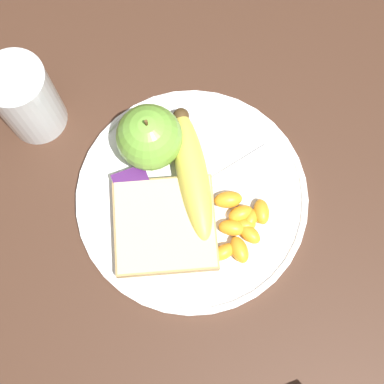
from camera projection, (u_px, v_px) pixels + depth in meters
ground_plane at (192, 199)px, 0.67m from camera, size 3.00×3.00×0.00m
plate at (192, 197)px, 0.66m from camera, size 0.29×0.29×0.01m
juice_glass at (27, 101)px, 0.65m from camera, size 0.07×0.07×0.11m
apple at (149, 137)px, 0.64m from camera, size 0.08×0.08×0.09m
banana at (192, 173)px, 0.65m from camera, size 0.07×0.17×0.04m
bread_slice at (165, 226)px, 0.64m from camera, size 0.15×0.14×0.02m
fork at (203, 188)px, 0.66m from camera, size 0.17×0.05×0.00m
jam_packet at (132, 185)px, 0.65m from camera, size 0.04×0.03×0.02m
orange_segment_0 at (224, 252)px, 0.63m from camera, size 0.03×0.02×0.02m
orange_segment_1 at (245, 225)px, 0.64m from camera, size 0.03×0.02×0.01m
orange_segment_2 at (239, 250)px, 0.63m from camera, size 0.02×0.03×0.02m
orange_segment_3 at (240, 214)px, 0.64m from camera, size 0.03×0.02×0.02m
orange_segment_4 at (228, 200)px, 0.65m from camera, size 0.04×0.03×0.02m
orange_segment_5 at (250, 234)px, 0.64m from camera, size 0.03×0.03×0.02m
orange_segment_6 at (251, 219)px, 0.64m from camera, size 0.03×0.03×0.01m
orange_segment_7 at (261, 212)px, 0.64m from camera, size 0.03×0.04×0.02m
orange_segment_8 at (232, 228)px, 0.64m from camera, size 0.04×0.03×0.02m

